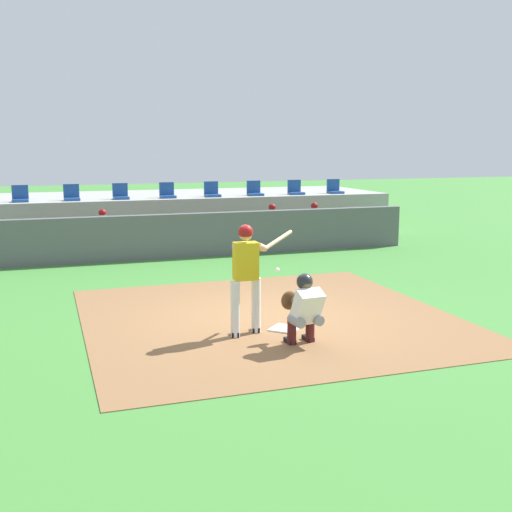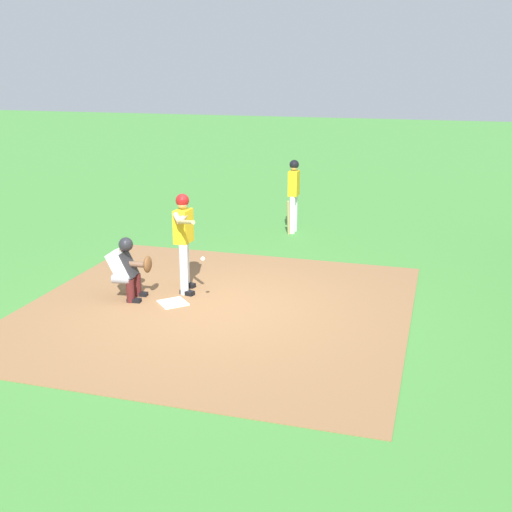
% 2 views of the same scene
% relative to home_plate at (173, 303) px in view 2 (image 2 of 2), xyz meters
% --- Properties ---
extents(ground_plane, '(80.00, 80.00, 0.00)m').
position_rel_home_plate_xyz_m(ground_plane, '(0.00, 0.80, -0.02)').
color(ground_plane, '#428438').
extents(dirt_infield, '(6.40, 6.40, 0.01)m').
position_rel_home_plate_xyz_m(dirt_infield, '(0.00, 0.80, -0.02)').
color(dirt_infield, olive).
rests_on(dirt_infield, ground).
extents(home_plate, '(0.62, 0.62, 0.02)m').
position_rel_home_plate_xyz_m(home_plate, '(0.00, 0.00, 0.00)').
color(home_plate, white).
rests_on(home_plate, dirt_infield).
extents(batter_at_plate, '(1.31, 0.79, 1.80)m').
position_rel_home_plate_xyz_m(batter_at_plate, '(-0.67, -0.04, 1.01)').
color(batter_at_plate, silver).
rests_on(batter_at_plate, ground).
extents(catcher_crouched, '(0.51, 1.83, 1.13)m').
position_rel_home_plate_xyz_m(catcher_crouched, '(-0.02, -0.84, 0.59)').
color(catcher_crouched, gray).
rests_on(catcher_crouched, ground).
extents(on_deck_batter, '(0.58, 0.23, 1.79)m').
position_rel_home_plate_xyz_m(on_deck_batter, '(-5.39, 0.86, 1.00)').
color(on_deck_batter, silver).
rests_on(on_deck_batter, ground).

